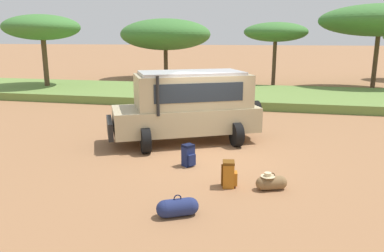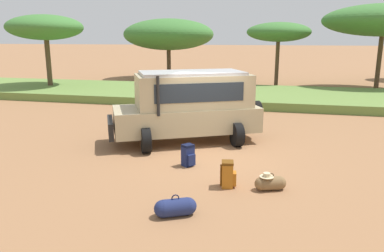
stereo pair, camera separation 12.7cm
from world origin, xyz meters
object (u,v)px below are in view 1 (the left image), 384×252
Objects in this scene: safari_vehicle at (189,105)px; duffel_bag_low_black_case at (271,183)px; acacia_tree_right_mid at (380,20)px; duffel_bag_soft_canvas at (178,207)px; backpack_cluster_center at (229,174)px; acacia_tree_centre_back at (276,32)px; backpack_beside_front_wheel at (188,155)px; acacia_tree_far_left at (42,28)px; acacia_tree_left_mid at (165,35)px.

safari_vehicle is 4.85m from duffel_bag_low_black_case.
duffel_bag_soft_canvas is at bearing -111.66° from acacia_tree_right_mid.
acacia_tree_right_mid reaches higher than safari_vehicle.
acacia_tree_centre_back reaches higher than backpack_cluster_center.
safari_vehicle is 2.75m from backpack_beside_front_wheel.
duffel_bag_soft_canvas is 20.27m from acacia_tree_far_left.
safari_vehicle is 1.05× the size of acacia_tree_far_left.
safari_vehicle is 4.32m from backpack_cluster_center.
safari_vehicle is at bearing 100.83° from duffel_bag_soft_canvas.
acacia_tree_right_mid is at bearing 71.28° from duffel_bag_low_black_case.
duffel_bag_low_black_case is 25.01m from acacia_tree_left_mid.
duffel_bag_low_black_case is (2.90, -3.72, -1.12)m from safari_vehicle.
safari_vehicle is 20.40m from acacia_tree_left_mid.
duffel_bag_soft_canvas is 23.21m from acacia_tree_right_mid.
duffel_bag_low_black_case is at bearing -27.70° from backpack_beside_front_wheel.
acacia_tree_centre_back is (14.54, 5.82, -0.26)m from acacia_tree_far_left.
backpack_cluster_center reaches higher than duffel_bag_soft_canvas.
safari_vehicle reaches higher than duffel_bag_low_black_case.
backpack_beside_front_wheel is at bearing -44.33° from acacia_tree_far_left.
duffel_bag_soft_canvas is (0.48, -3.03, -0.12)m from backpack_beside_front_wheel.
duffel_bag_low_black_case is 0.09× the size of acacia_tree_right_mid.
safari_vehicle is 15.51m from acacia_tree_far_left.
duffel_bag_soft_canvas is 0.16× the size of acacia_tree_far_left.
safari_vehicle is 18.58m from acacia_tree_right_mid.
duffel_bag_low_black_case is at bearing -42.17° from acacia_tree_far_left.
duffel_bag_low_black_case is 20.92m from acacia_tree_right_mid.
backpack_beside_front_wheel is 0.08× the size of acacia_tree_right_mid.
acacia_tree_right_mid is (8.88, 18.14, 4.34)m from backpack_beside_front_wheel.
backpack_beside_front_wheel is at bearing -116.10° from acacia_tree_right_mid.
backpack_cluster_center is 21.28m from acacia_tree_right_mid.
acacia_tree_left_mid is at bearing 107.01° from duffel_bag_soft_canvas.
acacia_tree_centre_back is at bearing 85.49° from duffel_bag_soft_canvas.
duffel_bag_soft_canvas is 0.18× the size of acacia_tree_centre_back.
backpack_cluster_center reaches higher than duffel_bag_low_black_case.
acacia_tree_centre_back reaches higher than duffel_bag_soft_canvas.
backpack_cluster_center is at bearing -69.93° from acacia_tree_left_mid.
acacia_tree_far_left is 1.11× the size of acacia_tree_centre_back.
acacia_tree_left_mid is (-8.38, 22.94, 3.45)m from backpack_cluster_center.
duffel_bag_soft_canvas is (-1.85, -1.81, 0.01)m from duffel_bag_low_black_case.
acacia_tree_right_mid is at bearing 58.83° from safari_vehicle.
acacia_tree_right_mid is at bearing 15.79° from acacia_tree_far_left.
acacia_tree_left_mid is at bearing 60.84° from acacia_tree_far_left.
acacia_tree_right_mid reaches higher than acacia_tree_left_mid.
backpack_beside_front_wheel is 18.42m from acacia_tree_centre_back.
acacia_tree_far_left reaches higher than safari_vehicle.
duffel_bag_low_black_case is 0.15× the size of acacia_tree_far_left.
acacia_tree_right_mid reaches higher than acacia_tree_centre_back.
backpack_beside_front_wheel is 17.76m from acacia_tree_far_left.
acacia_tree_right_mid reaches higher than duffel_bag_low_black_case.
backpack_cluster_center is at bearing 64.77° from duffel_bag_soft_canvas.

